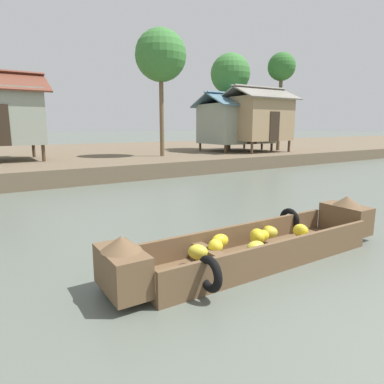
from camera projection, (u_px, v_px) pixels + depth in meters
ground_plane at (125, 200)px, 11.09m from camera, size 300.00×300.00×0.00m
riverbank_strip at (45, 158)px, 22.10m from camera, size 160.00×20.00×0.72m
banana_boat at (258, 244)px, 6.07m from camera, size 5.63×1.81×0.90m
stilt_house_mid_right at (236, 123)px, 23.22m from camera, size 5.13×3.68×3.85m
stilt_house_right at (258, 118)px, 22.21m from camera, size 4.37×3.38×4.16m
palm_tree_near at (230, 74)px, 24.07m from camera, size 2.79×2.79×6.68m
palm_tree_mid at (161, 56)px, 18.29m from camera, size 2.75×2.75×6.76m
palm_tree_far at (282, 69)px, 23.11m from camera, size 1.86×1.86×6.54m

